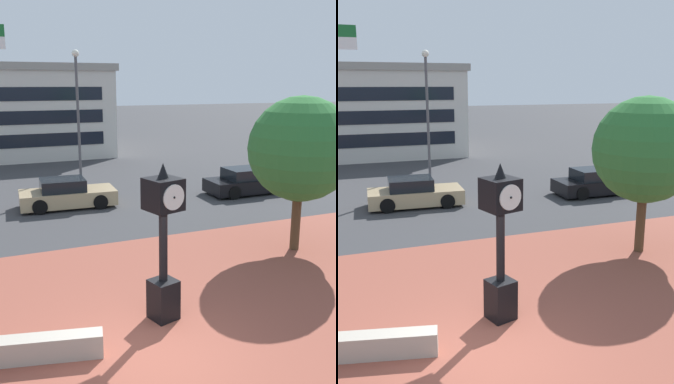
# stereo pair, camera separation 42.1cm
# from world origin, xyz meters

# --- Properties ---
(ground_plane) EXTENTS (200.00, 200.00, 0.00)m
(ground_plane) POSITION_xyz_m (0.00, 0.00, 0.00)
(ground_plane) COLOR #38383A
(plaza_brick_paving) EXTENTS (44.00, 10.80, 0.01)m
(plaza_brick_paving) POSITION_xyz_m (0.00, 1.40, 0.00)
(plaza_brick_paving) COLOR brown
(plaza_brick_paving) RESTS_ON ground
(planter_wall) EXTENTS (3.21, 1.09, 0.50)m
(planter_wall) POSITION_xyz_m (-2.45, 0.80, 0.25)
(planter_wall) COLOR #ADA393
(planter_wall) RESTS_ON ground
(street_clock) EXTENTS (0.88, 0.90, 3.69)m
(street_clock) POSITION_xyz_m (0.79, 1.32, 1.90)
(street_clock) COLOR black
(street_clock) RESTS_ON ground
(plaza_tree) EXTENTS (3.58, 3.33, 5.01)m
(plaza_tree) POSITION_xyz_m (6.70, 4.01, 3.26)
(plaza_tree) COLOR #4C3823
(plaza_tree) RESTS_ON ground
(car_street_near) EXTENTS (4.26, 1.97, 1.28)m
(car_street_near) POSITION_xyz_m (9.36, 11.30, 0.57)
(car_street_near) COLOR black
(car_street_near) RESTS_ON ground
(car_street_mid) EXTENTS (4.22, 2.07, 1.28)m
(car_street_mid) POSITION_xyz_m (0.54, 12.12, 0.57)
(car_street_mid) COLOR tan
(car_street_mid) RESTS_ON ground
(street_lamp_post) EXTENTS (0.36, 0.36, 6.98)m
(street_lamp_post) POSITION_xyz_m (1.95, 15.77, 4.24)
(street_lamp_post) COLOR #4C4C51
(street_lamp_post) RESTS_ON ground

